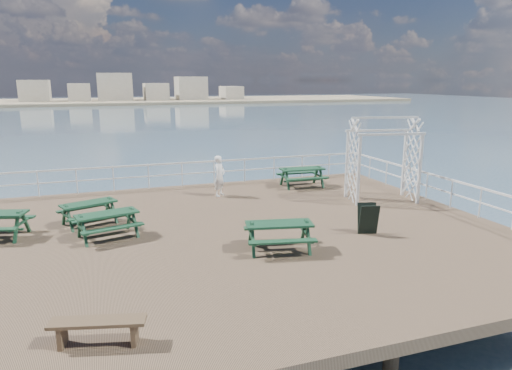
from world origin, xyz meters
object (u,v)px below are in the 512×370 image
(picnic_table_e, at_px, (279,230))
(flat_bench_far, at_px, (98,326))
(picnic_table_b, at_px, (89,208))
(picnic_table_c, at_px, (302,173))
(picnic_table_a, at_px, (107,220))
(trellis_arbor, at_px, (383,164))
(person, at_px, (220,176))

(picnic_table_e, xyz_separation_m, flat_bench_far, (-4.82, -3.34, -0.21))
(picnic_table_b, relative_size, flat_bench_far, 1.21)
(picnic_table_c, bearing_deg, picnic_table_b, -160.06)
(picnic_table_a, distance_m, trellis_arbor, 10.48)
(picnic_table_c, bearing_deg, picnic_table_a, -149.89)
(picnic_table_c, distance_m, person, 3.95)
(picnic_table_b, height_order, trellis_arbor, trellis_arbor)
(picnic_table_b, distance_m, trellis_arbor, 10.97)
(flat_bench_far, bearing_deg, picnic_table_e, 49.02)
(picnic_table_a, bearing_deg, flat_bench_far, -107.01)
(picnic_table_a, distance_m, picnic_table_c, 9.46)
(flat_bench_far, distance_m, person, 10.97)
(picnic_table_a, relative_size, picnic_table_b, 1.00)
(picnic_table_c, relative_size, picnic_table_e, 0.96)
(picnic_table_c, bearing_deg, flat_bench_far, -127.31)
(flat_bench_far, bearing_deg, picnic_table_b, 106.03)
(picnic_table_a, xyz_separation_m, picnic_table_e, (4.51, -2.65, 0.02))
(trellis_arbor, xyz_separation_m, person, (-5.89, 2.74, -0.63))
(flat_bench_far, bearing_deg, picnic_table_a, 101.33)
(picnic_table_b, distance_m, person, 5.53)
(picnic_table_a, height_order, flat_bench_far, picnic_table_a)
(picnic_table_c, xyz_separation_m, flat_bench_far, (-8.72, -10.32, -0.24))
(picnic_table_a, bearing_deg, trellis_arbor, -7.88)
(picnic_table_b, bearing_deg, picnic_table_e, -60.52)
(flat_bench_far, bearing_deg, person, 78.31)
(picnic_table_c, bearing_deg, person, -170.27)
(flat_bench_far, xyz_separation_m, person, (4.80, 9.85, 0.47))
(picnic_table_c, height_order, person, person)
(person, bearing_deg, flat_bench_far, -160.40)
(flat_bench_far, height_order, trellis_arbor, trellis_arbor)
(picnic_table_a, xyz_separation_m, picnic_table_b, (-0.54, 1.58, -0.02))
(picnic_table_a, relative_size, picnic_table_c, 1.04)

